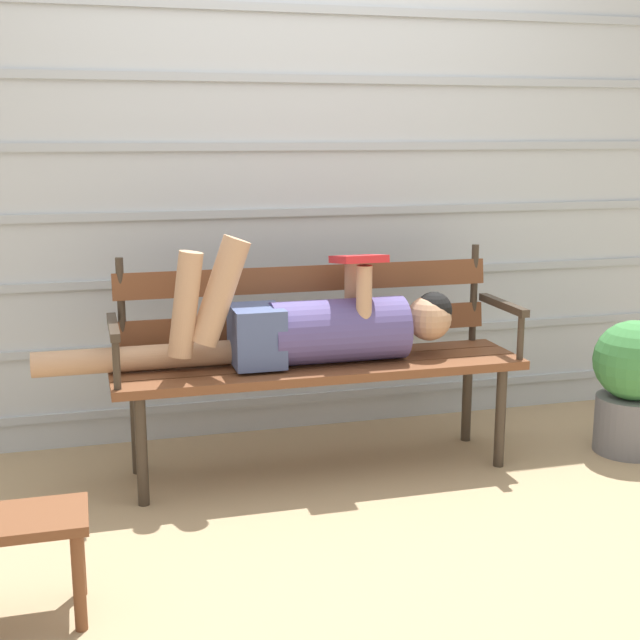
{
  "coord_description": "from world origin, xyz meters",
  "views": [
    {
      "loc": [
        -0.92,
        -3.14,
        1.39
      ],
      "look_at": [
        0.0,
        0.18,
        0.64
      ],
      "focal_mm": 48.78,
      "sensor_mm": 36.0,
      "label": 1
    }
  ],
  "objects_px": {
    "reclining_person": "(308,326)",
    "potted_plant": "(633,383)",
    "footstool": "(24,539)",
    "park_bench": "(316,348)"
  },
  "relations": [
    {
      "from": "reclining_person",
      "to": "potted_plant",
      "type": "distance_m",
      "value": 1.47
    },
    {
      "from": "park_bench",
      "to": "footstool",
      "type": "distance_m",
      "value": 1.49
    },
    {
      "from": "footstool",
      "to": "reclining_person",
      "type": "bearing_deg",
      "value": 39.51
    },
    {
      "from": "footstool",
      "to": "potted_plant",
      "type": "bearing_deg",
      "value": 16.16
    },
    {
      "from": "park_bench",
      "to": "potted_plant",
      "type": "bearing_deg",
      "value": -9.29
    },
    {
      "from": "reclining_person",
      "to": "footstool",
      "type": "distance_m",
      "value": 1.44
    },
    {
      "from": "reclining_person",
      "to": "footstool",
      "type": "height_order",
      "value": "reclining_person"
    },
    {
      "from": "footstool",
      "to": "park_bench",
      "type": "bearing_deg",
      "value": 40.22
    },
    {
      "from": "reclining_person",
      "to": "park_bench",
      "type": "bearing_deg",
      "value": 52.19
    },
    {
      "from": "reclining_person",
      "to": "potted_plant",
      "type": "bearing_deg",
      "value": -6.36
    }
  ]
}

